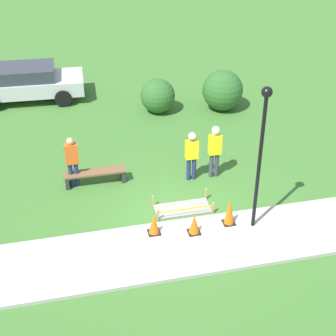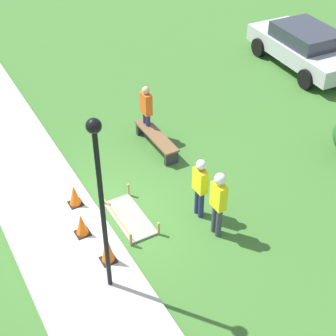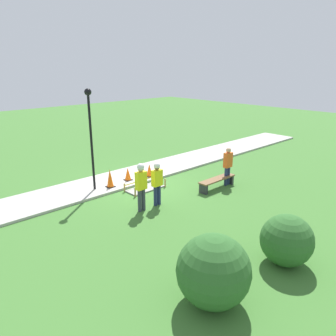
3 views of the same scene
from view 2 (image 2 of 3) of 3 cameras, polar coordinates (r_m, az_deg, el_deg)
The scene contains 12 objects.
ground_plane at distance 12.94m, azimuth -7.16°, elevation -5.55°, with size 60.00×60.00×0.00m, color #3D702D.
sidewalk at distance 12.68m, azimuth -11.99°, elevation -7.06°, with size 28.00×2.31×0.10m.
wet_concrete_patch at distance 12.84m, azimuth -4.26°, elevation -5.51°, with size 1.70×0.79×0.37m.
traffic_cone_near_patch at distance 13.11m, azimuth -10.33°, elevation -2.97°, with size 0.34×0.34×0.60m.
traffic_cone_far_patch at distance 12.29m, azimuth -9.56°, elevation -6.20°, with size 0.34×0.34×0.59m.
traffic_cone_sidewalk_edge at distance 11.53m, azimuth -6.75°, elevation -8.79°, with size 0.34×0.34×0.79m.
park_bench at distance 15.00m, azimuth -1.31°, elevation 3.29°, with size 1.97×0.44×0.46m.
worker_supervisor at distance 12.32m, azimuth 3.58°, elevation -1.73°, with size 0.40×0.24×1.69m.
worker_assistant at distance 11.79m, azimuth 5.61°, elevation -3.42°, with size 0.40×0.26×1.81m.
bystander_in_orange_shirt at distance 15.16m, azimuth -2.42°, elevation 6.54°, with size 0.40×0.22×1.71m.
lamppost_near at distance 9.47m, azimuth -7.54°, elevation -2.08°, with size 0.28×0.28×4.16m.
parked_car_silver at distance 20.09m, azimuth 14.90°, elevation 12.92°, with size 4.76×2.39×1.49m.
Camera 2 is at (8.93, -3.18, 8.81)m, focal length 55.00 mm.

